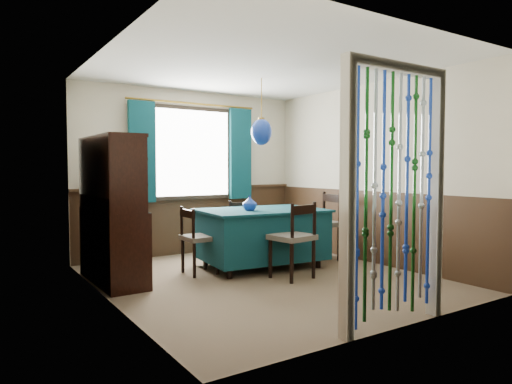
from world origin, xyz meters
TOP-DOWN VIEW (x-y plane):
  - floor at (0.00, 0.00)m, footprint 4.00×4.00m
  - ceiling at (0.00, 0.00)m, footprint 4.00×4.00m
  - wall_back at (0.00, 2.00)m, footprint 3.60×0.00m
  - wall_front at (0.00, -2.00)m, footprint 3.60×0.00m
  - wall_left at (-1.80, 0.00)m, footprint 0.00×4.00m
  - wall_right at (1.80, 0.00)m, footprint 0.00×4.00m
  - wainscot_back at (0.00, 1.99)m, footprint 3.60×0.00m
  - wainscot_front at (0.00, -1.99)m, footprint 3.60×0.00m
  - wainscot_left at (-1.79, 0.00)m, footprint 0.00×4.00m
  - wainscot_right at (1.79, 0.00)m, footprint 0.00×4.00m
  - window at (0.00, 1.95)m, footprint 1.32×0.12m
  - doorway at (0.00, -1.94)m, footprint 1.16×0.12m
  - dining_table at (0.34, 0.56)m, footprint 1.70×1.26m
  - chair_near at (0.30, -0.19)m, footprint 0.51×0.49m
  - chair_far at (0.46, 1.22)m, footprint 0.50×0.49m
  - chair_left at (-0.55, 0.66)m, footprint 0.40×0.42m
  - chair_right at (1.34, 0.49)m, footprint 0.52×0.54m
  - sideboard at (-1.56, 0.82)m, footprint 0.47×1.30m
  - pendant_lamp at (0.34, 0.56)m, footprint 0.28×0.28m
  - vase_table at (0.12, 0.50)m, footprint 0.19×0.19m
  - bowl_shelf at (-1.50, 0.51)m, footprint 0.24×0.24m
  - vase_sideboard at (-1.50, 1.16)m, footprint 0.23×0.23m

SIDE VIEW (x-z plane):
  - floor at x=0.00m, z-range 0.00..0.00m
  - chair_far at x=0.46m, z-range 0.03..0.86m
  - dining_table at x=0.34m, z-range 0.06..0.83m
  - chair_left at x=-0.55m, z-range 0.03..0.87m
  - chair_near at x=0.30m, z-range 0.03..0.95m
  - wainscot_back at x=0.00m, z-range -1.30..2.30m
  - wainscot_front at x=0.00m, z-range -1.30..2.30m
  - wainscot_left at x=-1.79m, z-range -1.50..2.50m
  - wainscot_right at x=1.79m, z-range -1.50..2.50m
  - chair_right at x=1.34m, z-range 0.03..1.00m
  - sideboard at x=-1.56m, z-range -0.25..1.43m
  - vase_table at x=0.12m, z-range 0.77..0.95m
  - vase_sideboard at x=-1.50m, z-range 0.84..1.05m
  - doorway at x=0.00m, z-range -0.04..2.14m
  - bowl_shelf at x=-1.50m, z-range 1.15..1.20m
  - wall_back at x=0.00m, z-range -0.55..3.05m
  - wall_front at x=0.00m, z-range -0.55..3.05m
  - wall_left at x=-1.80m, z-range -0.75..3.25m
  - wall_right at x=1.80m, z-range -0.75..3.25m
  - window at x=0.00m, z-range 0.84..2.26m
  - pendant_lamp at x=0.34m, z-range 1.36..2.24m
  - ceiling at x=0.00m, z-range 2.50..2.50m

